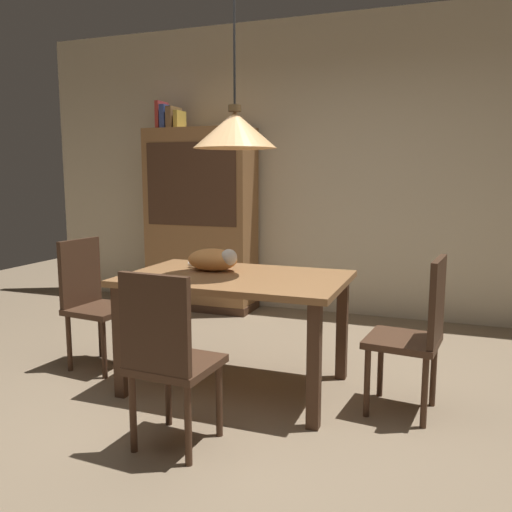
{
  "coord_description": "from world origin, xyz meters",
  "views": [
    {
      "loc": [
        1.17,
        -2.61,
        1.39
      ],
      "look_at": [
        -0.04,
        0.68,
        0.85
      ],
      "focal_mm": 37.26,
      "sensor_mm": 36.0,
      "label": 1
    }
  ],
  "objects_px": {
    "cat_sleeping": "(214,260)",
    "chair_left_side": "(92,297)",
    "chair_right_side": "(417,329)",
    "book_yellow_short": "(180,120)",
    "pendant_lamp": "(235,130)",
    "chair_near_front": "(167,354)",
    "book_blue_wide": "(167,117)",
    "hutch_bookcase": "(201,224)",
    "book_red_tall": "(162,116)",
    "book_brown_thick": "(174,118)",
    "dining_table": "(236,291)"
  },
  "relations": [
    {
      "from": "cat_sleeping",
      "to": "chair_left_side",
      "type": "bearing_deg",
      "value": -174.53
    },
    {
      "from": "chair_right_side",
      "to": "book_yellow_short",
      "type": "xyz_separation_m",
      "value": [
        -2.5,
        1.85,
        1.43
      ]
    },
    {
      "from": "pendant_lamp",
      "to": "chair_near_front",
      "type": "bearing_deg",
      "value": -90.31
    },
    {
      "from": "chair_near_front",
      "to": "cat_sleeping",
      "type": "xyz_separation_m",
      "value": [
        -0.19,
        0.98,
        0.32
      ]
    },
    {
      "from": "chair_near_front",
      "to": "book_blue_wide",
      "type": "xyz_separation_m",
      "value": [
        -1.51,
        2.72,
        1.46
      ]
    },
    {
      "from": "pendant_lamp",
      "to": "hutch_bookcase",
      "type": "height_order",
      "value": "pendant_lamp"
    },
    {
      "from": "pendant_lamp",
      "to": "book_red_tall",
      "type": "distance_m",
      "value": 2.44
    },
    {
      "from": "book_blue_wide",
      "to": "chair_right_side",
      "type": "bearing_deg",
      "value": -35.04
    },
    {
      "from": "book_brown_thick",
      "to": "dining_table",
      "type": "bearing_deg",
      "value": -52.05
    },
    {
      "from": "hutch_bookcase",
      "to": "book_brown_thick",
      "type": "xyz_separation_m",
      "value": [
        -0.29,
        0.0,
        1.07
      ]
    },
    {
      "from": "chair_near_front",
      "to": "book_blue_wide",
      "type": "height_order",
      "value": "book_blue_wide"
    },
    {
      "from": "hutch_bookcase",
      "to": "book_blue_wide",
      "type": "xyz_separation_m",
      "value": [
        -0.37,
        0.0,
        1.08
      ]
    },
    {
      "from": "chair_left_side",
      "to": "chair_near_front",
      "type": "relative_size",
      "value": 1.0
    },
    {
      "from": "dining_table",
      "to": "book_red_tall",
      "type": "distance_m",
      "value": 2.77
    },
    {
      "from": "hutch_bookcase",
      "to": "dining_table",
      "type": "bearing_deg",
      "value": -58.13
    },
    {
      "from": "pendant_lamp",
      "to": "book_yellow_short",
      "type": "distance_m",
      "value": 2.31
    },
    {
      "from": "chair_left_side",
      "to": "hutch_bookcase",
      "type": "distance_m",
      "value": 1.87
    },
    {
      "from": "book_red_tall",
      "to": "book_yellow_short",
      "type": "distance_m",
      "value": 0.21
    },
    {
      "from": "book_red_tall",
      "to": "book_blue_wide",
      "type": "height_order",
      "value": "book_red_tall"
    },
    {
      "from": "dining_table",
      "to": "book_yellow_short",
      "type": "distance_m",
      "value": 2.63
    },
    {
      "from": "chair_right_side",
      "to": "chair_near_front",
      "type": "bearing_deg",
      "value": -142.49
    },
    {
      "from": "chair_right_side",
      "to": "book_blue_wide",
      "type": "height_order",
      "value": "book_blue_wide"
    },
    {
      "from": "chair_left_side",
      "to": "book_brown_thick",
      "type": "height_order",
      "value": "book_brown_thick"
    },
    {
      "from": "pendant_lamp",
      "to": "book_brown_thick",
      "type": "bearing_deg",
      "value": 127.95
    },
    {
      "from": "cat_sleeping",
      "to": "pendant_lamp",
      "type": "relative_size",
      "value": 0.3
    },
    {
      "from": "dining_table",
      "to": "cat_sleeping",
      "type": "distance_m",
      "value": 0.28
    },
    {
      "from": "pendant_lamp",
      "to": "hutch_bookcase",
      "type": "distance_m",
      "value": 2.3
    },
    {
      "from": "pendant_lamp",
      "to": "book_blue_wide",
      "type": "xyz_separation_m",
      "value": [
        -1.51,
        1.84,
        0.31
      ]
    },
    {
      "from": "chair_near_front",
      "to": "dining_table",
      "type": "bearing_deg",
      "value": 89.69
    },
    {
      "from": "book_blue_wide",
      "to": "chair_near_front",
      "type": "bearing_deg",
      "value": -61.02
    },
    {
      "from": "chair_left_side",
      "to": "book_blue_wide",
      "type": "height_order",
      "value": "book_blue_wide"
    },
    {
      "from": "dining_table",
      "to": "book_blue_wide",
      "type": "distance_m",
      "value": 2.72
    },
    {
      "from": "pendant_lamp",
      "to": "book_brown_thick",
      "type": "relative_size",
      "value": 5.42
    },
    {
      "from": "chair_left_side",
      "to": "pendant_lamp",
      "type": "height_order",
      "value": "pendant_lamp"
    },
    {
      "from": "chair_near_front",
      "to": "chair_right_side",
      "type": "relative_size",
      "value": 1.0
    },
    {
      "from": "cat_sleeping",
      "to": "book_yellow_short",
      "type": "distance_m",
      "value": 2.38
    },
    {
      "from": "dining_table",
      "to": "chair_near_front",
      "type": "height_order",
      "value": "chair_near_front"
    },
    {
      "from": "chair_near_front",
      "to": "chair_right_side",
      "type": "distance_m",
      "value": 1.43
    },
    {
      "from": "book_blue_wide",
      "to": "book_red_tall",
      "type": "bearing_deg",
      "value": 180.0
    },
    {
      "from": "chair_right_side",
      "to": "book_red_tall",
      "type": "distance_m",
      "value": 3.59
    },
    {
      "from": "book_red_tall",
      "to": "chair_right_side",
      "type": "bearing_deg",
      "value": -34.4
    },
    {
      "from": "book_brown_thick",
      "to": "chair_right_side",
      "type": "bearing_deg",
      "value": -35.82
    },
    {
      "from": "chair_left_side",
      "to": "hutch_bookcase",
      "type": "relative_size",
      "value": 0.5
    },
    {
      "from": "chair_right_side",
      "to": "hutch_bookcase",
      "type": "xyz_separation_m",
      "value": [
        -2.27,
        1.85,
        0.38
      ]
    },
    {
      "from": "chair_left_side",
      "to": "book_red_tall",
      "type": "distance_m",
      "value": 2.4
    },
    {
      "from": "dining_table",
      "to": "book_yellow_short",
      "type": "xyz_separation_m",
      "value": [
        -1.37,
        1.84,
        1.29
      ]
    },
    {
      "from": "cat_sleeping",
      "to": "book_blue_wide",
      "type": "relative_size",
      "value": 1.63
    },
    {
      "from": "book_red_tall",
      "to": "book_blue_wide",
      "type": "distance_m",
      "value": 0.07
    },
    {
      "from": "chair_right_side",
      "to": "book_blue_wide",
      "type": "distance_m",
      "value": 3.54
    },
    {
      "from": "hutch_bookcase",
      "to": "cat_sleeping",
      "type": "bearing_deg",
      "value": -61.47
    }
  ]
}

